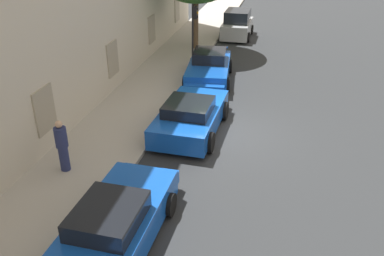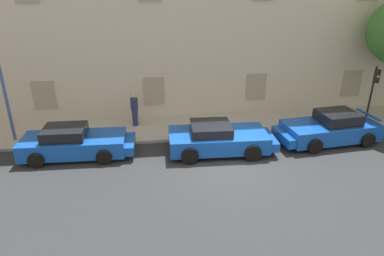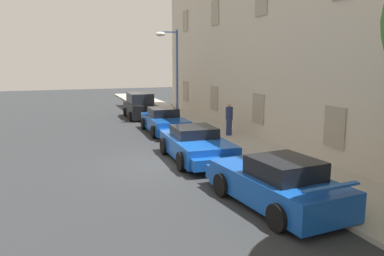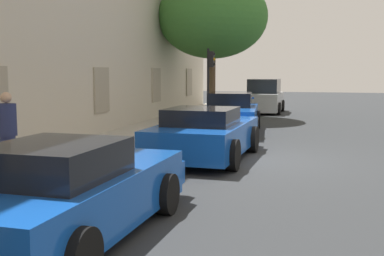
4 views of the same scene
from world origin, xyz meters
name	(u,v)px [view 4 (image 4 of 4)]	position (x,y,z in m)	size (l,w,h in m)	color
ground_plane	(256,160)	(0.00, 0.00, 0.00)	(80.00, 80.00, 0.00)	#2B2D30
sidewalk	(110,150)	(0.00, 4.01, 0.07)	(60.00, 3.12, 0.14)	#A8A399
sportscar_red_lead	(75,192)	(-6.23, 1.71, 0.59)	(4.81, 2.15, 1.34)	#144CB2
sportscar_yellow_flank	(206,134)	(-0.01, 1.29, 0.61)	(4.73, 2.38, 1.32)	#144CB2
sportscar_white_middle	(229,116)	(5.10, 1.63, 0.63)	(4.86, 2.49, 1.43)	#144CB2
hatchback_parked	(264,97)	(13.93, 1.36, 0.82)	(3.62, 1.98, 1.79)	#B2B7BC
tree_near_kerb	(213,17)	(10.30, 3.41, 4.71)	(5.10, 5.10, 6.50)	brown
traffic_light	(210,71)	(8.01, 3.00, 2.22)	(0.22, 0.36, 3.03)	black
pedestrian_admiring	(8,134)	(-3.85, 4.45, 1.00)	(0.48, 0.48, 1.69)	navy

